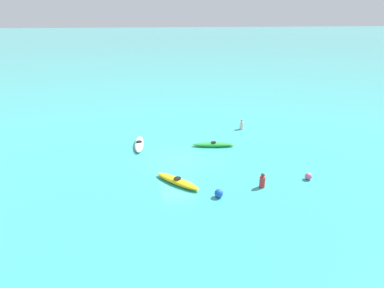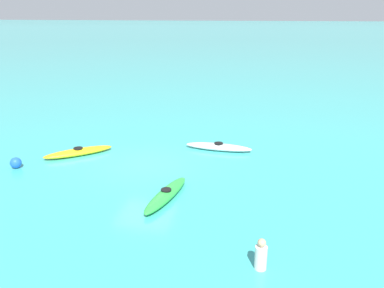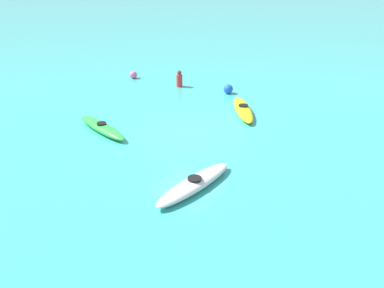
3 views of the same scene
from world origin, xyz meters
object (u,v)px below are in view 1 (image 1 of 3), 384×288
at_px(buoy_blue, 219,193).
at_px(person_by_kayaks, 262,181).
at_px(kayak_white, 139,144).
at_px(kayak_yellow, 178,181).
at_px(buoy_pink, 308,176).
at_px(kayak_green, 214,144).
at_px(person_near_shore, 242,125).

bearing_deg(buoy_blue, person_by_kayaks, 102.78).
xyz_separation_m(kayak_white, buoy_blue, (8.16, 4.01, 0.07)).
xyz_separation_m(kayak_yellow, buoy_pink, (0.87, 7.74, 0.05)).
height_order(kayak_yellow, kayak_green, same).
bearing_deg(buoy_pink, kayak_white, -126.23).
height_order(kayak_green, person_near_shore, person_near_shore).
xyz_separation_m(kayak_yellow, person_near_shore, (-8.62, 6.77, 0.22)).
bearing_deg(buoy_pink, person_near_shore, -174.17).
bearing_deg(person_near_shore, buoy_pink, 5.83).
distance_m(kayak_green, buoy_pink, 7.42).
bearing_deg(person_near_shore, buoy_blue, -24.56).
distance_m(kayak_green, person_by_kayaks, 6.55).
relative_size(person_near_shore, person_by_kayaks, 1.00).
xyz_separation_m(person_near_shore, person_by_kayaks, (9.88, -2.10, 0.00)).
height_order(kayak_yellow, kayak_white, same).
xyz_separation_m(kayak_green, buoy_blue, (7.04, -1.45, 0.07)).
xyz_separation_m(kayak_green, person_near_shore, (-3.45, 3.34, 0.22)).
distance_m(kayak_yellow, person_by_kayaks, 4.84).
height_order(kayak_yellow, person_near_shore, person_near_shore).
bearing_deg(person_near_shore, kayak_white, -75.15).
height_order(buoy_pink, person_by_kayaks, person_by_kayaks).
xyz_separation_m(buoy_blue, buoy_pink, (-1.00, 5.76, -0.03)).
relative_size(kayak_yellow, kayak_green, 0.89).
bearing_deg(kayak_white, buoy_blue, 26.16).
relative_size(kayak_yellow, person_near_shore, 3.22).
relative_size(kayak_green, buoy_blue, 6.79).
relative_size(kayak_yellow, buoy_pink, 6.82).
bearing_deg(person_by_kayaks, kayak_green, -169.07).
xyz_separation_m(buoy_pink, person_by_kayaks, (0.39, -3.07, 0.18)).
bearing_deg(kayak_white, kayak_yellow, 17.92).
distance_m(buoy_pink, person_by_kayaks, 3.10).
bearing_deg(person_by_kayaks, buoy_pink, 97.21).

